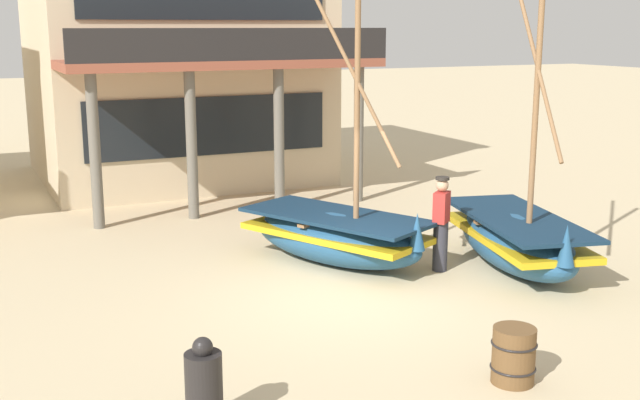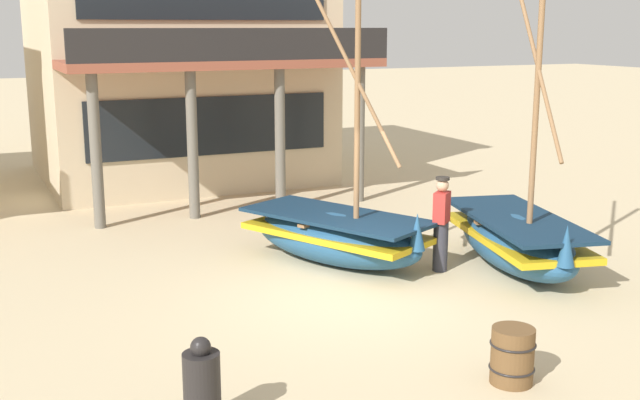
{
  "view_description": "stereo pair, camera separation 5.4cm",
  "coord_description": "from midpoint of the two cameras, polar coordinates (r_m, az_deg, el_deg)",
  "views": [
    {
      "loc": [
        -5.5,
        -10.6,
        4.23
      ],
      "look_at": [
        0.0,
        1.0,
        1.4
      ],
      "focal_mm": 44.4,
      "sensor_mm": 36.0,
      "label": 1
    },
    {
      "loc": [
        -5.45,
        -10.62,
        4.23
      ],
      "look_at": [
        0.0,
        1.0,
        1.4
      ],
      "focal_mm": 44.4,
      "sensor_mm": 36.0,
      "label": 2
    }
  ],
  "objects": [
    {
      "name": "ground_plane",
      "position": [
        12.66,
        1.83,
        -7.08
      ],
      "size": [
        120.0,
        120.0,
        0.0
      ],
      "primitive_type": "plane",
      "color": "#CCB78E"
    },
    {
      "name": "fisherman_by_hull",
      "position": [
        13.97,
        8.6,
        -1.78
      ],
      "size": [
        0.42,
        0.4,
        1.68
      ],
      "color": "#33333D",
      "rests_on": "ground"
    },
    {
      "name": "capstan_winch",
      "position": [
        8.78,
        -8.54,
        -13.46
      ],
      "size": [
        0.58,
        0.58,
        1.03
      ],
      "color": "black",
      "rests_on": "ground"
    },
    {
      "name": "harbor_building_main",
      "position": [
        22.94,
        -10.7,
        10.26
      ],
      "size": [
        7.61,
        9.26,
        6.87
      ],
      "color": "beige",
      "rests_on": "ground"
    },
    {
      "name": "fishing_boat_centre_large",
      "position": [
        14.35,
        1.11,
        -2.56
      ],
      "size": [
        2.84,
        3.84,
        4.7
      ],
      "color": "#23517A",
      "rests_on": "ground"
    },
    {
      "name": "wooden_barrel",
      "position": [
        9.98,
        13.62,
        -10.83
      ],
      "size": [
        0.56,
        0.56,
        0.7
      ],
      "color": "brown",
      "rests_on": "ground"
    },
    {
      "name": "fishing_boat_near_left",
      "position": [
        14.44,
        13.89,
        -2.74
      ],
      "size": [
        2.3,
        3.9,
        5.05
      ],
      "color": "#23517A",
      "rests_on": "ground"
    }
  ]
}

